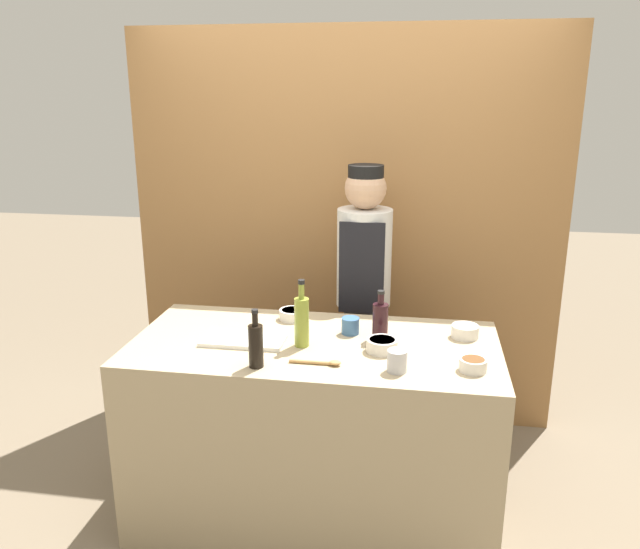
{
  "coord_description": "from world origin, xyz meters",
  "views": [
    {
      "loc": [
        0.46,
        -2.63,
        2.04
      ],
      "look_at": [
        0.0,
        0.16,
        1.2
      ],
      "focal_mm": 35.0,
      "sensor_mm": 36.0,
      "label": 1
    }
  ],
  "objects": [
    {
      "name": "cup_steel",
      "position": [
        0.39,
        -0.25,
        0.97
      ],
      "size": [
        0.08,
        0.08,
        0.09
      ],
      "color": "#B7B7BC",
      "rests_on": "counter"
    },
    {
      "name": "sauce_bowl_orange",
      "position": [
        0.32,
        -0.05,
        0.95
      ],
      "size": [
        0.14,
        0.14,
        0.06
      ],
      "color": "silver",
      "rests_on": "counter"
    },
    {
      "name": "cup_blue",
      "position": [
        0.15,
        0.14,
        0.96
      ],
      "size": [
        0.09,
        0.09,
        0.08
      ],
      "color": "#386093",
      "rests_on": "counter"
    },
    {
      "name": "sauce_bowl_white",
      "position": [
        -0.16,
        0.28,
        0.95
      ],
      "size": [
        0.14,
        0.14,
        0.05
      ],
      "color": "silver",
      "rests_on": "counter"
    },
    {
      "name": "wooden_spoon",
      "position": [
        0.07,
        -0.24,
        0.93
      ],
      "size": [
        0.22,
        0.04,
        0.02
      ],
      "color": "#B2844C",
      "rests_on": "counter"
    },
    {
      "name": "bottle_wine",
      "position": [
        0.3,
        0.09,
        1.01
      ],
      "size": [
        0.07,
        0.07,
        0.24
      ],
      "color": "black",
      "rests_on": "counter"
    },
    {
      "name": "cabinet_wall",
      "position": [
        0.0,
        1.12,
        1.2
      ],
      "size": [
        2.61,
        0.18,
        2.4
      ],
      "color": "olive",
      "rests_on": "ground_plane"
    },
    {
      "name": "cutting_board",
      "position": [
        -0.32,
        -0.05,
        0.93
      ],
      "size": [
        0.38,
        0.19,
        0.02
      ],
      "color": "white",
      "rests_on": "counter"
    },
    {
      "name": "bottle_oil",
      "position": [
        -0.05,
        -0.05,
        1.04
      ],
      "size": [
        0.07,
        0.07,
        0.31
      ],
      "color": "olive",
      "rests_on": "counter"
    },
    {
      "name": "bottle_soy",
      "position": [
        -0.2,
        -0.3,
        1.02
      ],
      "size": [
        0.06,
        0.06,
        0.26
      ],
      "color": "black",
      "rests_on": "counter"
    },
    {
      "name": "ground_plane",
      "position": [
        0.0,
        0.0,
        0.0
      ],
      "size": [
        14.0,
        14.0,
        0.0
      ],
      "primitive_type": "plane",
      "color": "#756651"
    },
    {
      "name": "counter",
      "position": [
        0.0,
        0.0,
        0.46
      ],
      "size": [
        1.7,
        0.82,
        0.92
      ],
      "color": "tan",
      "rests_on": "ground_plane"
    },
    {
      "name": "chef_center",
      "position": [
        0.16,
        0.72,
        0.93
      ],
      "size": [
        0.3,
        0.31,
        1.66
      ],
      "color": "#28282D",
      "rests_on": "ground_plane"
    },
    {
      "name": "sauce_bowl_yellow",
      "position": [
        0.69,
        0.18,
        0.95
      ],
      "size": [
        0.13,
        0.13,
        0.06
      ],
      "color": "silver",
      "rests_on": "counter"
    },
    {
      "name": "sauce_bowl_brown",
      "position": [
        0.7,
        -0.19,
        0.95
      ],
      "size": [
        0.11,
        0.11,
        0.05
      ],
      "color": "silver",
      "rests_on": "counter"
    }
  ]
}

